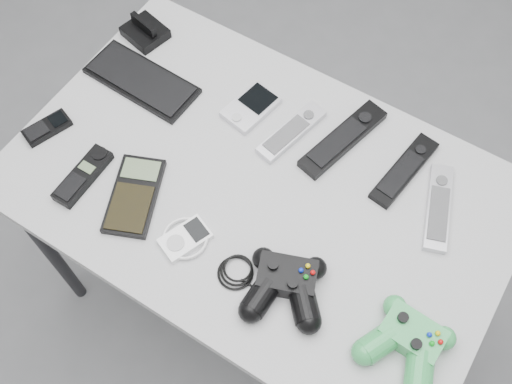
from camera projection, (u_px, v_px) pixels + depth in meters
The scene contains 15 objects.
floor at pixel (242, 296), 1.86m from camera, with size 3.50×3.50×0.00m, color slate.
desk at pixel (259, 199), 1.31m from camera, with size 1.04×0.67×0.70m.
pda_keyboard at pixel (142, 80), 1.38m from camera, with size 0.27×0.11×0.02m, color black.
dock_bracket at pixel (144, 28), 1.43m from camera, with size 0.10×0.08×0.05m, color black.
pda at pixel (251, 107), 1.34m from camera, with size 0.08×0.12×0.02m, color silver.
remote_silver_a at pixel (292, 131), 1.31m from camera, with size 0.05×0.18×0.02m, color silver.
remote_black_a at pixel (343, 138), 1.30m from camera, with size 0.05×0.23×0.02m, color black.
remote_black_b at pixel (404, 170), 1.26m from camera, with size 0.05×0.20×0.02m, color black.
remote_silver_b at pixel (438, 207), 1.22m from camera, with size 0.05×0.20×0.02m, color #B9B8BF.
mobile_phone at pixel (47, 128), 1.31m from camera, with size 0.05×0.10×0.02m, color black.
cordless_handset at pixel (83, 176), 1.25m from camera, with size 0.05×0.15×0.02m, color black.
calculator at pixel (134, 195), 1.23m from camera, with size 0.09×0.18×0.02m, color black.
mp3_player at pixel (185, 238), 1.19m from camera, with size 0.09×0.10×0.02m, color white.
controller_black at pixel (286, 284), 1.12m from camera, with size 0.27×0.17×0.05m, color black, non-canonical shape.
controller_green at pixel (408, 341), 1.07m from camera, with size 0.15×0.17×0.05m, color #217B38, non-canonical shape.
Camera 1 is at (0.36, -0.49, 1.79)m, focal length 42.00 mm.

